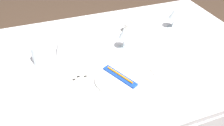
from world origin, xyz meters
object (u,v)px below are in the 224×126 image
Objects in this scene: coffee_cup_left at (131,27)px; fork_inner at (81,84)px; napkin_folded at (61,45)px; fork_outer at (89,83)px; wine_glass_left at (175,14)px; wine_glass_centre at (124,34)px; fork_salad at (76,87)px; drink_tumbler at (38,55)px; dinner_knife at (146,71)px; toothbrush_package at (120,76)px; dinner_plate at (120,78)px; spoon_soup at (149,67)px.

fork_inner is at bearing -138.79° from coffee_cup_left.
fork_outer is at bearing -72.36° from napkin_folded.
coffee_cup_left is 0.31m from wine_glass_left.
wine_glass_left is at bearing 16.23° from wine_glass_centre.
coffee_cup_left is at bearing 40.17° from fork_salad.
drink_tumbler is at bearing -167.48° from coffee_cup_left.
wine_glass_centre reaches higher than coffee_cup_left.
fork_salad is 0.38m from dinner_knife.
coffee_cup_left reaches higher than fork_salad.
fork_salad is 0.91× the size of dinner_knife.
fork_outer is at bearing 171.25° from toothbrush_package.
fork_salad is 1.19× the size of napkin_folded.
dinner_plate is 1.27× the size of fork_outer.
dinner_plate is 1.78× the size of wine_glass_centre.
fork_salad is at bearing -58.95° from drink_tumbler.
drink_tumbler is (-0.15, 0.25, 0.06)m from fork_salad.
spoon_soup is 0.25m from wine_glass_centre.
coffee_cup_left is at bearing 44.22° from fork_outer.
fork_inner is at bearing 177.13° from dinner_knife.
wine_glass_left is (0.54, 0.37, 0.08)m from toothbrush_package.
drink_tumbler is (-0.56, 0.23, 0.06)m from spoon_soup.
fork_salad is (-0.22, 0.02, -0.02)m from toothbrush_package.
spoon_soup reaches higher than fork_salad.
fork_salad is at bearing -175.66° from fork_outer.
dinner_knife is at bearing -100.56° from coffee_cup_left.
dinner_plate is 0.47m from coffee_cup_left.
drink_tumbler is (-0.37, 0.27, 0.05)m from dinner_plate.
dinner_plate is at bearing -8.68° from fork_inner.
napkin_folded is at bearing 94.28° from fork_salad.
dinner_plate is at bearing -116.01° from wine_glass_centre.
spoon_soup is 1.45× the size of wine_glass_centre.
wine_glass_left reaches higher than fork_salad.
dinner_knife is 1.30× the size of napkin_folded.
coffee_cup_left is at bearing 174.17° from wine_glass_left.
fork_salad is (-0.07, -0.00, -0.00)m from fork_outer.
dinner_plate is at bearing -50.33° from napkin_folded.
wine_glass_left is (0.54, 0.37, 0.09)m from dinner_plate.
wine_glass_left is at bearing 25.07° from fork_inner.
wine_glass_left is (0.38, 0.36, 0.10)m from dinner_knife.
wine_glass_left is 0.92m from drink_tumbler.
wine_glass_centre is 0.50m from drink_tumbler.
wine_glass_left is at bearing 34.77° from toothbrush_package.
fork_outer is 1.40× the size of wine_glass_left.
fork_salad is 0.60m from coffee_cup_left.
spoon_soup is 1.71× the size of drink_tumbler.
toothbrush_package is 1.00× the size of fork_outer.
napkin_folded reaches higher than fork_salad.
fork_salad is 0.29m from napkin_folded.
spoon_soup is 0.51m from napkin_folded.
toothbrush_package is 0.96× the size of spoon_soup.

